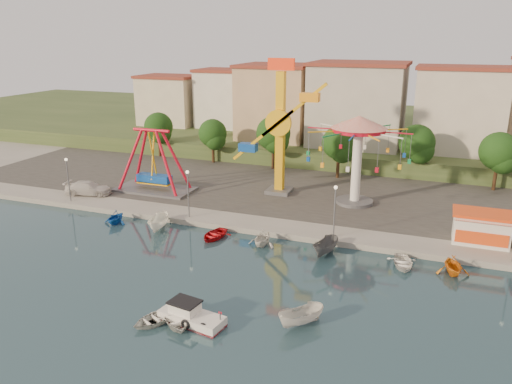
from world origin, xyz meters
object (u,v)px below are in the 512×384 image
at_px(pirate_ship_ride, 153,162).
at_px(wave_swinger, 358,140).
at_px(rowboat_a, 177,318).
at_px(kamikaze_tower, 283,132).
at_px(van, 88,188).
at_px(skiff, 301,317).
at_px(cabin_motorboat, 190,317).

relative_size(pirate_ship_ride, wave_swinger, 0.86).
distance_m(pirate_ship_ride, rowboat_a, 31.09).
bearing_deg(pirate_ship_ride, wave_swinger, 8.90).
relative_size(kamikaze_tower, van, 2.90).
xyz_separation_m(pirate_ship_ride, skiff, (25.74, -22.74, -3.67)).
height_order(kamikaze_tower, skiff, kamikaze_tower).
xyz_separation_m(cabin_motorboat, van, (-25.07, 20.70, 0.97)).
relative_size(pirate_ship_ride, skiff, 2.67).
bearing_deg(wave_swinger, rowboat_a, -104.35).
bearing_deg(pirate_ship_ride, skiff, -41.46).
height_order(wave_swinger, rowboat_a, wave_swinger).
bearing_deg(kamikaze_tower, rowboat_a, -86.80).
bearing_deg(cabin_motorboat, van, 149.62).
height_order(kamikaze_tower, rowboat_a, kamikaze_tower).
distance_m(kamikaze_tower, van, 25.17).
height_order(pirate_ship_ride, van, pirate_ship_ride).
height_order(kamikaze_tower, cabin_motorboat, kamikaze_tower).
bearing_deg(kamikaze_tower, cabin_motorboat, -85.08).
bearing_deg(wave_swinger, van, -165.42).
bearing_deg(cabin_motorboat, kamikaze_tower, 104.08).
bearing_deg(skiff, kamikaze_tower, 149.78).
height_order(pirate_ship_ride, kamikaze_tower, kamikaze_tower).
bearing_deg(skiff, pirate_ship_ride, 177.96).
xyz_separation_m(kamikaze_tower, rowboat_a, (1.67, -29.91, -8.03)).
distance_m(rowboat_a, van, 32.15).
relative_size(pirate_ship_ride, kamikaze_tower, 0.61).
xyz_separation_m(rowboat_a, van, (-24.20, 21.14, 1.03)).
distance_m(cabin_motorboat, rowboat_a, 0.97).
relative_size(cabin_motorboat, rowboat_a, 1.34).
xyz_separation_m(pirate_ship_ride, wave_swinger, (24.85, 3.89, 3.80)).
height_order(kamikaze_tower, van, kamikaze_tower).
bearing_deg(cabin_motorboat, wave_swinger, 86.22).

